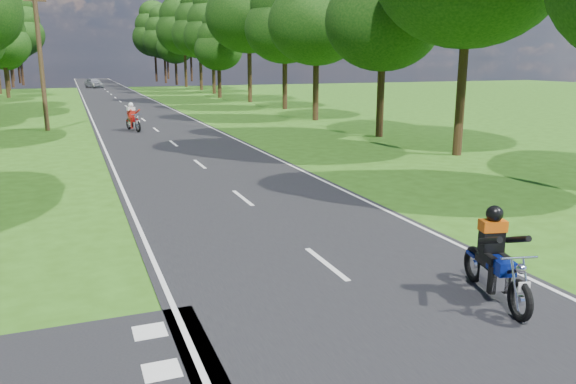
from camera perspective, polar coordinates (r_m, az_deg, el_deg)
name	(u,v)px	position (r m, az deg, el deg)	size (l,w,h in m)	color
ground	(375,303)	(10.05, 8.80, -11.07)	(160.00, 160.00, 0.00)	#2C5513
main_road	(120,102)	(58.21, -16.68, 8.79)	(7.00, 140.00, 0.02)	black
road_markings	(120,103)	(56.34, -16.65, 8.67)	(7.40, 140.00, 0.01)	silver
treeline	(120,21)	(68.34, -16.66, 16.33)	(40.00, 115.35, 14.78)	black
telegraph_pole	(41,60)	(35.91, -23.83, 12.20)	(1.20, 0.26, 8.00)	#382616
rider_near_blue	(497,255)	(10.38, 20.51, -5.97)	(0.66, 1.98, 1.65)	navy
rider_far_red	(133,117)	(34.08, -15.50, 7.37)	(0.65, 1.96, 1.64)	#B40D0F
distant_car	(94,83)	(87.00, -19.12, 10.44)	(1.67, 4.14, 1.41)	#B3B5BA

